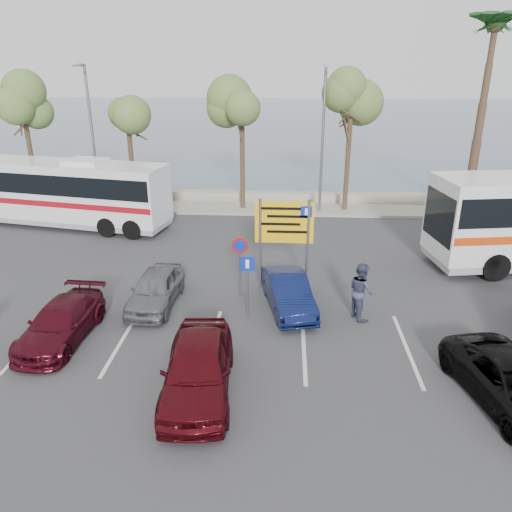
# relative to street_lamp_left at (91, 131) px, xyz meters

# --- Properties ---
(ground) EXTENTS (120.00, 120.00, 0.00)m
(ground) POSITION_rel_street_lamp_left_xyz_m (10.00, -13.52, -4.60)
(ground) COLOR #38383A
(ground) RESTS_ON ground
(kerb_strip) EXTENTS (44.00, 2.40, 0.15)m
(kerb_strip) POSITION_rel_street_lamp_left_xyz_m (10.00, 0.48, -4.52)
(kerb_strip) COLOR gray
(kerb_strip) RESTS_ON ground
(seawall) EXTENTS (48.00, 0.80, 0.60)m
(seawall) POSITION_rel_street_lamp_left_xyz_m (10.00, 2.48, -4.30)
(seawall) COLOR #A09580
(seawall) RESTS_ON ground
(sea) EXTENTS (140.00, 140.00, 0.00)m
(sea) POSITION_rel_street_lamp_left_xyz_m (10.00, 46.48, -4.59)
(sea) COLOR #45596F
(sea) RESTS_ON ground
(tree_far_left) EXTENTS (3.20, 3.20, 7.60)m
(tree_far_left) POSITION_rel_street_lamp_left_xyz_m (-4.00, 0.48, 1.73)
(tree_far_left) COLOR #382619
(tree_far_left) RESTS_ON kerb_strip
(tree_left) EXTENTS (3.20, 3.20, 7.20)m
(tree_left) POSITION_rel_street_lamp_left_xyz_m (2.00, 0.48, 1.41)
(tree_left) COLOR #382619
(tree_left) RESTS_ON kerb_strip
(tree_mid) EXTENTS (3.20, 3.20, 8.00)m
(tree_mid) POSITION_rel_street_lamp_left_xyz_m (8.50, 0.48, 2.06)
(tree_mid) COLOR #382619
(tree_mid) RESTS_ON kerb_strip
(tree_right) EXTENTS (3.20, 3.20, 7.40)m
(tree_right) POSITION_rel_street_lamp_left_xyz_m (14.50, 0.48, 1.57)
(tree_right) COLOR #382619
(tree_right) RESTS_ON kerb_strip
(palm_tree) EXTENTS (4.80, 4.80, 11.20)m
(palm_tree) POSITION_rel_street_lamp_left_xyz_m (21.50, 0.48, 5.27)
(palm_tree) COLOR #382619
(palm_tree) RESTS_ON kerb_strip
(street_lamp_left) EXTENTS (0.45, 1.15, 8.01)m
(street_lamp_left) POSITION_rel_street_lamp_left_xyz_m (0.00, 0.00, 0.00)
(street_lamp_left) COLOR slate
(street_lamp_left) RESTS_ON kerb_strip
(street_lamp_right) EXTENTS (0.45, 1.15, 8.01)m
(street_lamp_right) POSITION_rel_street_lamp_left_xyz_m (13.00, 0.00, 0.00)
(street_lamp_right) COLOR slate
(street_lamp_right) RESTS_ON kerb_strip
(direction_sign) EXTENTS (2.20, 0.12, 3.60)m
(direction_sign) POSITION_rel_street_lamp_left_xyz_m (11.00, -10.32, -2.17)
(direction_sign) COLOR slate
(direction_sign) RESTS_ON ground
(sign_no_stop) EXTENTS (0.60, 0.08, 2.35)m
(sign_no_stop) POSITION_rel_street_lamp_left_xyz_m (9.40, -11.13, -3.02)
(sign_no_stop) COLOR slate
(sign_no_stop) RESTS_ON ground
(sign_parking) EXTENTS (0.50, 0.07, 2.25)m
(sign_parking) POSITION_rel_street_lamp_left_xyz_m (9.80, -12.73, -3.13)
(sign_parking) COLOR slate
(sign_parking) RESTS_ON ground
(lane_markings) EXTENTS (12.02, 4.20, 0.01)m
(lane_markings) POSITION_rel_street_lamp_left_xyz_m (8.86, -14.52, -4.60)
(lane_markings) COLOR silver
(lane_markings) RESTS_ON ground
(coach_bus_left) EXTENTS (11.98, 4.75, 3.65)m
(coach_bus_left) POSITION_rel_street_lamp_left_xyz_m (-0.90, -3.02, -2.90)
(coach_bus_left) COLOR silver
(coach_bus_left) RESTS_ON ground
(car_silver_a) EXTENTS (1.63, 3.81, 1.28)m
(car_silver_a) POSITION_rel_street_lamp_left_xyz_m (6.40, -12.02, -3.96)
(car_silver_a) COLOR slate
(car_silver_a) RESTS_ON ground
(car_blue) EXTENTS (2.14, 4.02, 1.26)m
(car_blue) POSITION_rel_street_lamp_left_xyz_m (11.20, -12.02, -3.97)
(car_blue) COLOR #0E1844
(car_blue) RESTS_ON ground
(car_maroon) EXTENTS (1.90, 4.21, 1.20)m
(car_maroon) POSITION_rel_street_lamp_left_xyz_m (4.00, -14.60, -4.00)
(car_maroon) COLOR #450B17
(car_maroon) RESTS_ON ground
(car_red) EXTENTS (2.11, 4.58, 1.52)m
(car_red) POSITION_rel_street_lamp_left_xyz_m (8.80, -17.02, -3.84)
(car_red) COLOR #4C0A11
(car_red) RESTS_ON ground
(pedestrian_far) EXTENTS (1.07, 1.19, 2.01)m
(pedestrian_far) POSITION_rel_street_lamp_left_xyz_m (13.67, -12.52, -3.59)
(pedestrian_far) COLOR #383B54
(pedestrian_far) RESTS_ON ground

